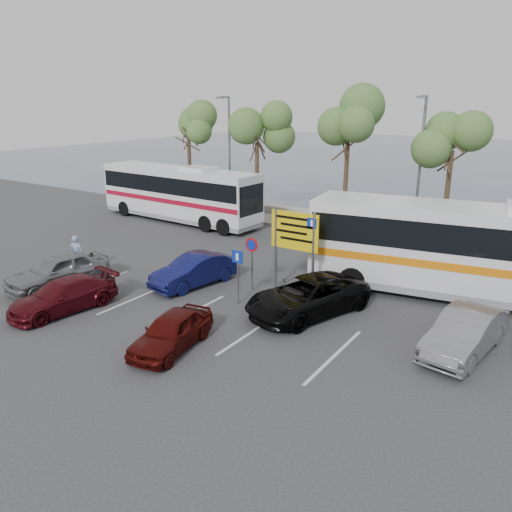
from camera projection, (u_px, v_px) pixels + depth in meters
The scene contains 23 objects.
ground at pixel (230, 311), 19.46m from camera, with size 120.00×120.00×0.00m, color #323235.
kerb_strip at pixel (366, 234), 30.58m from camera, with size 44.00×2.40×0.15m, color gray.
seawall at pixel (378, 224), 32.10m from camera, with size 48.00×0.80×0.60m, color tan.
sea at pixel (494, 162), 67.21m from camera, with size 140.00×140.00×0.00m, color #384559.
tree_far_left at pixel (188, 123), 36.10m from camera, with size 3.20×3.20×7.60m.
tree_left at pixel (257, 130), 33.03m from camera, with size 3.20×3.20×7.20m.
tree_mid at pixel (349, 122), 29.41m from camera, with size 3.20×3.20×8.00m.
tree_right at pixel (454, 134), 26.39m from camera, with size 3.20×3.20×7.40m.
street_lamp_left at pixel (229, 151), 34.12m from camera, with size 0.45×1.15×8.01m.
street_lamp_right at pixel (420, 163), 27.27m from camera, with size 0.45×1.15×8.01m.
direction_sign at pixel (295, 237), 20.75m from camera, with size 2.20×0.12×3.60m.
sign_no_stop at pixel (252, 255), 21.20m from camera, with size 0.60×0.08×2.35m.
sign_parking at pixel (238, 270), 19.76m from camera, with size 0.50×0.07×2.25m.
lane_markings at pixel (191, 314), 19.26m from camera, with size 12.02×4.20×0.01m, color silver, non-canonical shape.
coach_bus_left at pixel (179, 195), 33.61m from camera, with size 12.36×3.23×3.82m.
coach_bus_right at pixel (475, 255), 20.11m from camera, with size 13.48×4.78×4.12m.
car_silver_a at pixel (58, 271), 21.79m from camera, with size 1.79×4.45×1.52m, color gray.
car_blue at pixel (194, 270), 22.07m from camera, with size 1.44×4.13×1.36m, color #11144F.
car_maroon at pixel (63, 296), 19.38m from camera, with size 1.73×4.26×1.24m, color #520D14.
car_red at pixel (172, 331), 16.40m from camera, with size 1.45×3.60×1.23m, color #4E0E0B.
suv_black at pixel (308, 296), 19.08m from camera, with size 2.37×5.13×1.43m, color black.
car_silver_b at pixel (465, 333), 16.07m from camera, with size 1.48×4.26×1.40m, color gray.
pedestrian_near at pixel (77, 253), 23.83m from camera, with size 0.65×0.42×1.77m, color #8A9CC9.
Camera 1 is at (10.73, -14.40, 7.87)m, focal length 35.00 mm.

